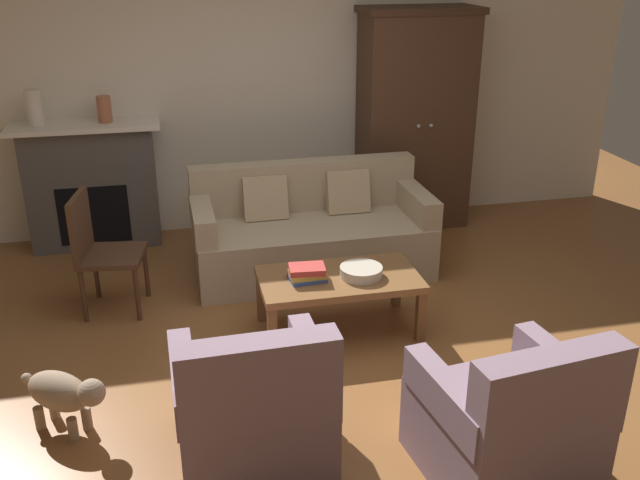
% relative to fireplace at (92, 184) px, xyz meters
% --- Properties ---
extents(ground_plane, '(9.60, 9.60, 0.00)m').
position_rel_fireplace_xyz_m(ground_plane, '(1.55, -2.30, -0.57)').
color(ground_plane, brown).
extents(back_wall, '(7.20, 0.10, 2.80)m').
position_rel_fireplace_xyz_m(back_wall, '(1.55, 0.25, 0.83)').
color(back_wall, silver).
rests_on(back_wall, ground).
extents(fireplace, '(1.26, 0.48, 1.12)m').
position_rel_fireplace_xyz_m(fireplace, '(0.00, 0.00, 0.00)').
color(fireplace, '#4C4947').
rests_on(fireplace, ground).
extents(armoire, '(1.06, 0.57, 2.03)m').
position_rel_fireplace_xyz_m(armoire, '(2.95, -0.08, 0.45)').
color(armoire, '#472D1E').
rests_on(armoire, ground).
extents(couch, '(1.93, 0.87, 0.86)m').
position_rel_fireplace_xyz_m(couch, '(1.78, -0.95, -0.25)').
color(couch, tan).
rests_on(couch, ground).
extents(coffee_table, '(1.10, 0.60, 0.42)m').
position_rel_fireplace_xyz_m(coffee_table, '(1.76, -1.99, -0.20)').
color(coffee_table, brown).
rests_on(coffee_table, ground).
extents(fruit_bowl, '(0.29, 0.29, 0.07)m').
position_rel_fireplace_xyz_m(fruit_bowl, '(1.90, -2.02, -0.11)').
color(fruit_bowl, beige).
rests_on(fruit_bowl, coffee_table).
extents(book_stack, '(0.26, 0.19, 0.10)m').
position_rel_fireplace_xyz_m(book_stack, '(1.53, -2.00, -0.10)').
color(book_stack, '#38569E').
rests_on(book_stack, coffee_table).
extents(mantel_vase_cream, '(0.13, 0.13, 0.30)m').
position_rel_fireplace_xyz_m(mantel_vase_cream, '(-0.38, -0.02, 0.70)').
color(mantel_vase_cream, beige).
rests_on(mantel_vase_cream, fireplace).
extents(mantel_vase_terracotta, '(0.12, 0.12, 0.22)m').
position_rel_fireplace_xyz_m(mantel_vase_terracotta, '(0.18, -0.02, 0.66)').
color(mantel_vase_terracotta, '#A86042').
rests_on(mantel_vase_terracotta, fireplace).
extents(armchair_near_left, '(0.80, 0.79, 0.88)m').
position_rel_fireplace_xyz_m(armchair_near_left, '(1.00, -3.22, -0.25)').
color(armchair_near_left, gray).
rests_on(armchair_near_left, ground).
extents(armchair_near_right, '(0.86, 0.86, 0.88)m').
position_rel_fireplace_xyz_m(armchair_near_right, '(2.22, -3.61, -0.25)').
color(armchair_near_right, gray).
rests_on(armchair_near_right, ground).
extents(side_chair_wooden, '(0.51, 0.51, 0.90)m').
position_rel_fireplace_xyz_m(side_chair_wooden, '(0.13, -1.31, -0.06)').
color(side_chair_wooden, '#472D1E').
rests_on(side_chair_wooden, ground).
extents(dog, '(0.49, 0.42, 0.39)m').
position_rel_fireplace_xyz_m(dog, '(0.01, -2.75, -0.32)').
color(dog, gray).
rests_on(dog, ground).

